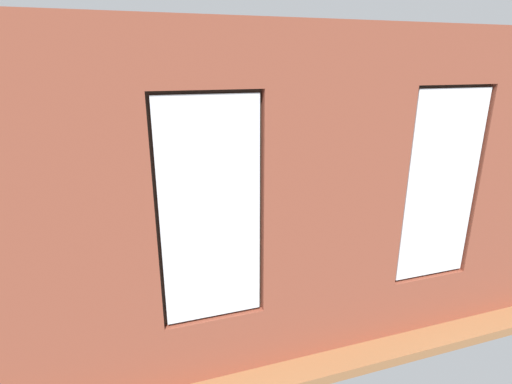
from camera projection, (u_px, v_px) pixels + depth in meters
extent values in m
cube|color=#99663D|center=(248.00, 242.00, 6.46)|extent=(6.64, 6.09, 0.10)
cube|color=brown|center=(334.00, 204.00, 3.56)|extent=(1.39, 0.16, 3.04)
cube|color=brown|center=(52.00, 238.00, 2.88)|extent=(1.46, 0.16, 3.04)
cube|color=brown|center=(421.00, 299.00, 4.28)|extent=(0.87, 0.16, 0.61)
cube|color=brown|center=(457.00, 55.00, 3.51)|extent=(0.87, 0.16, 0.50)
cube|color=white|center=(441.00, 188.00, 3.85)|extent=(0.81, 0.03, 1.87)
cube|color=#38281E|center=(436.00, 186.00, 3.90)|extent=(0.87, 0.04, 1.93)
cube|color=brown|center=(215.00, 344.00, 3.60)|extent=(0.87, 0.16, 0.61)
cube|color=brown|center=(204.00, 53.00, 2.83)|extent=(0.87, 0.16, 0.50)
cube|color=white|center=(211.00, 214.00, 3.17)|extent=(0.81, 0.03, 1.87)
cube|color=#38281E|center=(209.00, 212.00, 3.23)|extent=(0.87, 0.04, 1.93)
cube|color=olive|center=(324.00, 290.00, 3.94)|extent=(3.33, 0.24, 0.06)
cube|color=black|center=(332.00, 160.00, 3.53)|extent=(0.52, 0.03, 0.70)
cube|color=orange|center=(331.00, 160.00, 3.54)|extent=(0.46, 0.01, 0.64)
cube|color=white|center=(21.00, 165.00, 4.90)|extent=(0.10, 5.09, 3.04)
cube|color=black|center=(300.00, 291.00, 4.61)|extent=(1.89, 0.85, 0.42)
cube|color=black|center=(314.00, 274.00, 4.19)|extent=(1.89, 0.24, 0.38)
cube|color=black|center=(365.00, 256.00, 4.76)|extent=(0.22, 0.85, 0.24)
cube|color=black|center=(229.00, 279.00, 4.26)|extent=(0.22, 0.85, 0.24)
cube|color=#232326|center=(328.00, 264.00, 4.67)|extent=(0.67, 0.65, 0.12)
cube|color=#232326|center=(269.00, 273.00, 4.45)|extent=(0.67, 0.65, 0.12)
cube|color=black|center=(366.00, 209.00, 7.16)|extent=(0.99, 1.84, 0.42)
cube|color=black|center=(385.00, 187.00, 7.11)|extent=(0.39, 1.79, 0.38)
cube|color=black|center=(348.00, 181.00, 7.78)|extent=(0.87, 0.29, 0.24)
cube|color=black|center=(392.00, 208.00, 6.34)|extent=(0.87, 0.29, 0.24)
cube|color=#232326|center=(357.00, 190.00, 7.38)|extent=(0.69, 0.67, 0.12)
cube|color=#232326|center=(375.00, 201.00, 6.76)|extent=(0.69, 0.67, 0.12)
cube|color=tan|center=(241.00, 206.00, 6.75)|extent=(1.42, 0.71, 0.04)
cube|color=tan|center=(271.00, 208.00, 7.28)|extent=(0.07, 0.07, 0.38)
cube|color=tan|center=(200.00, 216.00, 6.89)|extent=(0.07, 0.07, 0.38)
cube|color=tan|center=(283.00, 219.00, 6.75)|extent=(0.07, 0.07, 0.38)
cube|color=tan|center=(207.00, 229.00, 6.36)|extent=(0.07, 0.07, 0.38)
cylinder|color=silver|center=(261.00, 198.00, 6.96)|extent=(0.09, 0.09, 0.11)
cylinder|color=#47423D|center=(230.00, 202.00, 6.76)|extent=(0.12, 0.12, 0.09)
sphere|color=#337F38|center=(229.00, 196.00, 6.73)|extent=(0.15, 0.15, 0.15)
cube|color=#B2B2B7|center=(218.00, 209.00, 6.52)|extent=(0.17, 0.14, 0.02)
cube|color=black|center=(66.00, 244.00, 5.66)|extent=(1.00, 0.42, 0.54)
cube|color=black|center=(62.00, 225.00, 5.57)|extent=(0.42, 0.20, 0.05)
cube|color=black|center=(62.00, 221.00, 5.55)|extent=(0.06, 0.04, 0.06)
cube|color=black|center=(58.00, 200.00, 5.45)|extent=(0.97, 0.04, 0.57)
cube|color=black|center=(59.00, 199.00, 5.47)|extent=(0.92, 0.01, 0.52)
cylinder|color=beige|center=(96.00, 206.00, 7.49)|extent=(0.26, 0.26, 0.31)
cylinder|color=brown|center=(94.00, 196.00, 7.43)|extent=(0.04, 0.04, 0.07)
ellipsoid|color=#286B2D|center=(93.00, 183.00, 7.35)|extent=(0.50, 0.50, 0.45)
cylinder|color=gray|center=(106.00, 279.00, 5.00)|extent=(0.30, 0.30, 0.28)
cylinder|color=brown|center=(104.00, 262.00, 4.93)|extent=(0.05, 0.05, 0.17)
ellipsoid|color=#286B2D|center=(101.00, 243.00, 4.85)|extent=(0.49, 0.49, 0.35)
cylinder|color=gray|center=(315.00, 196.00, 8.31)|extent=(0.13, 0.13, 0.15)
cylinder|color=brown|center=(315.00, 188.00, 8.26)|extent=(0.02, 0.02, 0.17)
ellipsoid|color=#1E5B28|center=(316.00, 180.00, 8.20)|extent=(0.19, 0.19, 0.18)
cylinder|color=#9E5638|center=(326.00, 182.00, 8.98)|extent=(0.28, 0.28, 0.33)
cylinder|color=brown|center=(327.00, 165.00, 8.85)|extent=(0.05, 0.05, 0.47)
cone|color=#1E5B28|center=(320.00, 145.00, 8.62)|extent=(0.53, 0.21, 0.53)
cone|color=#1E5B28|center=(329.00, 146.00, 8.52)|extent=(0.31, 0.51, 0.55)
cone|color=#1E5B28|center=(337.00, 144.00, 8.63)|extent=(0.45, 0.43, 0.55)
cone|color=#1E5B28|center=(332.00, 142.00, 8.86)|extent=(0.48, 0.39, 0.55)
cone|color=#1E5B28|center=(322.00, 141.00, 8.81)|extent=(0.28, 0.45, 0.59)
cylinder|color=brown|center=(274.00, 209.00, 7.50)|extent=(0.18, 0.18, 0.19)
cylinder|color=brown|center=(274.00, 201.00, 7.45)|extent=(0.03, 0.03, 0.13)
ellipsoid|color=#337F38|center=(274.00, 189.00, 7.38)|extent=(0.38, 0.38, 0.35)
cylinder|color=gray|center=(129.00, 334.00, 3.91)|extent=(0.36, 0.36, 0.38)
cylinder|color=brown|center=(126.00, 311.00, 3.83)|extent=(0.05, 0.05, 0.15)
ellipsoid|color=#337F38|center=(121.00, 269.00, 3.69)|extent=(0.86, 0.86, 0.75)
cylinder|color=#9E5638|center=(476.00, 266.00, 5.21)|extent=(0.40, 0.40, 0.37)
cylinder|color=brown|center=(481.00, 239.00, 5.09)|extent=(0.07, 0.07, 0.43)
cone|color=#337F38|center=(466.00, 208.00, 4.92)|extent=(0.70, 0.30, 0.58)
cone|color=#337F38|center=(490.00, 208.00, 4.74)|extent=(0.52, 0.54, 0.68)
cone|color=#337F38|center=(505.00, 206.00, 4.75)|extent=(0.25, 0.56, 0.70)
cone|color=#337F38|center=(512.00, 208.00, 4.91)|extent=(0.68, 0.46, 0.58)
cone|color=#337F38|center=(490.00, 198.00, 5.14)|extent=(0.60, 0.51, 0.64)
cone|color=#337F38|center=(477.00, 197.00, 5.18)|extent=(0.36, 0.65, 0.64)
cone|color=#337F38|center=(463.00, 201.00, 5.14)|extent=(0.47, 0.67, 0.59)
cylinder|color=gray|center=(401.00, 277.00, 5.05)|extent=(0.29, 0.29, 0.27)
cylinder|color=brown|center=(403.00, 255.00, 4.95)|extent=(0.05, 0.05, 0.35)
cone|color=#337F38|center=(394.00, 230.00, 4.78)|extent=(0.47, 0.12, 0.46)
cone|color=#337F38|center=(416.00, 237.00, 4.64)|extent=(0.20, 0.51, 0.42)
cone|color=#337F38|center=(419.00, 225.00, 4.85)|extent=(0.40, 0.18, 0.52)
cone|color=#337F38|center=(394.00, 224.00, 5.02)|extent=(0.19, 0.50, 0.44)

